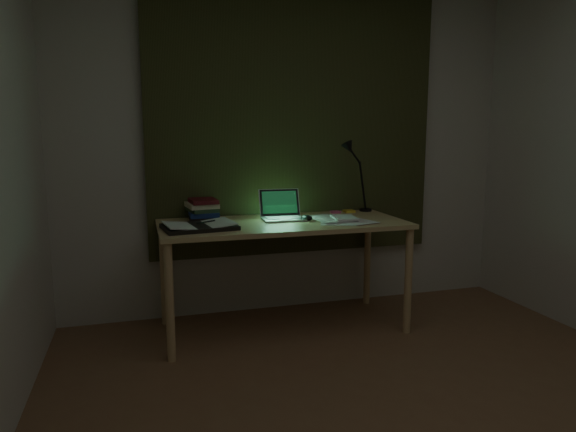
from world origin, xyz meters
name	(u,v)px	position (x,y,z in m)	size (l,w,h in m)	color
wall_back	(293,148)	(0.00, 2.00, 1.25)	(3.50, 0.00, 2.50)	beige
curtain	(295,121)	(0.00, 1.96, 1.45)	(2.20, 0.06, 2.00)	#33361B
desk	(283,276)	(-0.21, 1.55, 0.38)	(1.67, 0.73, 0.76)	tan
laptop	(284,205)	(-0.19, 1.62, 0.87)	(0.29, 0.33, 0.21)	#A9A9AD
open_textbook	(199,226)	(-0.79, 1.45, 0.78)	(0.44, 0.32, 0.04)	silver
book_stack	(203,209)	(-0.73, 1.78, 0.84)	(0.19, 0.23, 0.16)	silver
loose_papers	(336,219)	(0.16, 1.51, 0.77)	(0.35, 0.37, 0.02)	silver
mouse	(307,218)	(-0.04, 1.55, 0.78)	(0.06, 0.10, 0.04)	black
sticky_yellow	(349,211)	(0.39, 1.82, 0.77)	(0.08, 0.08, 0.02)	yellow
sticky_pink	(335,212)	(0.28, 1.82, 0.77)	(0.07, 0.07, 0.01)	pink
desk_lamp	(366,178)	(0.54, 1.85, 1.02)	(0.34, 0.27, 0.52)	black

